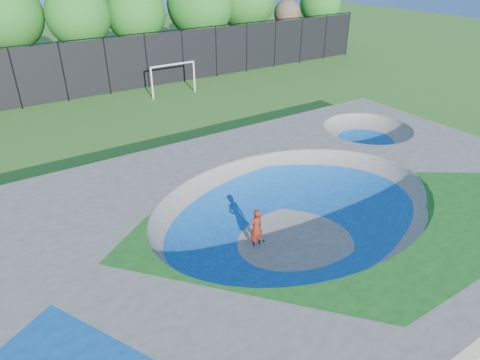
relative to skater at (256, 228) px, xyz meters
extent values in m
plane|color=#2F651C|center=(1.61, -0.26, -0.76)|extent=(120.00, 120.00, 0.00)
cube|color=gray|center=(1.61, -0.26, -0.01)|extent=(22.00, 14.00, 1.50)
imported|color=red|center=(0.00, 0.00, 0.00)|extent=(0.59, 0.43, 1.52)
cube|color=black|center=(0.00, 0.00, -0.74)|extent=(0.81, 0.37, 0.05)
cylinder|color=silver|center=(3.75, 17.93, 0.34)|extent=(0.12, 0.12, 2.21)
cylinder|color=silver|center=(7.06, 17.93, 0.34)|extent=(0.12, 0.12, 2.21)
cylinder|color=silver|center=(5.40, 17.93, 1.45)|extent=(3.31, 0.12, 0.12)
cylinder|color=black|center=(-4.39, 20.74, 1.24)|extent=(0.09, 0.09, 4.00)
cylinder|color=black|center=(-1.39, 20.74, 1.24)|extent=(0.09, 0.09, 4.00)
cylinder|color=black|center=(1.61, 20.74, 1.24)|extent=(0.09, 0.09, 4.00)
cylinder|color=black|center=(4.61, 20.74, 1.24)|extent=(0.09, 0.09, 4.00)
cylinder|color=black|center=(7.61, 20.74, 1.24)|extent=(0.09, 0.09, 4.00)
cylinder|color=black|center=(10.61, 20.74, 1.24)|extent=(0.09, 0.09, 4.00)
cylinder|color=black|center=(13.61, 20.74, 1.24)|extent=(0.09, 0.09, 4.00)
cylinder|color=black|center=(16.61, 20.74, 1.24)|extent=(0.09, 0.09, 4.00)
cylinder|color=black|center=(19.61, 20.74, 1.24)|extent=(0.09, 0.09, 4.00)
cylinder|color=black|center=(22.61, 20.74, 1.24)|extent=(0.09, 0.09, 4.00)
cylinder|color=black|center=(25.61, 20.74, 1.24)|extent=(0.09, 0.09, 4.00)
cube|color=black|center=(1.61, 20.74, 1.24)|extent=(48.00, 0.03, 3.80)
cylinder|color=black|center=(1.61, 20.74, 3.24)|extent=(48.00, 0.08, 0.08)
cylinder|color=#3F311F|center=(-3.40, 26.87, 0.84)|extent=(0.44, 0.44, 3.20)
sphere|color=#1F6A1C|center=(-3.40, 26.87, 4.41)|extent=(5.26, 5.26, 5.26)
cylinder|color=#3F311F|center=(1.36, 25.39, 0.82)|extent=(0.44, 0.44, 3.16)
sphere|color=#1F6A1C|center=(1.36, 25.39, 4.21)|extent=(4.81, 4.81, 4.81)
cylinder|color=#3F311F|center=(6.05, 25.82, 0.71)|extent=(0.44, 0.44, 2.94)
sphere|color=#1F6A1C|center=(6.05, 25.82, 3.99)|extent=(4.83, 4.83, 4.83)
cylinder|color=#3F311F|center=(11.45, 24.72, 0.78)|extent=(0.44, 0.44, 3.09)
sphere|color=#1F6A1C|center=(11.45, 24.72, 4.45)|extent=(5.67, 5.67, 5.67)
cylinder|color=#3F311F|center=(16.39, 25.19, 0.89)|extent=(0.44, 0.44, 3.30)
cylinder|color=#3F311F|center=(21.34, 25.06, 0.58)|extent=(0.44, 0.44, 2.69)
sphere|color=brown|center=(21.34, 25.06, 3.03)|extent=(2.60, 2.60, 2.60)
cylinder|color=#3F311F|center=(25.44, 24.82, 0.67)|extent=(0.44, 0.44, 2.85)
sphere|color=#1F6A1C|center=(25.44, 24.82, 3.66)|extent=(4.18, 4.18, 4.18)
camera|label=1|loc=(-7.24, -10.01, 8.59)|focal=32.00mm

